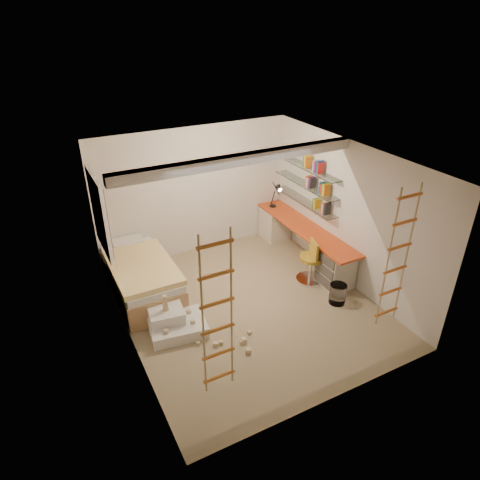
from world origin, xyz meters
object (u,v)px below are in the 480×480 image
bed (142,277)px  swivel_chair (311,266)px  desk (303,242)px  play_platform (175,323)px

bed → swivel_chair: size_ratio=2.33×
desk → play_platform: 3.19m
bed → desk: bearing=-6.5°
bed → swivel_chair: (2.88, -1.08, -0.01)m
bed → play_platform: size_ratio=2.09×
swivel_chair → bed: bearing=159.5°
desk → play_platform: size_ratio=2.93×
swivel_chair → play_platform: swivel_chair is taller
desk → play_platform: bearing=-163.8°
desk → bed: desk is taller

